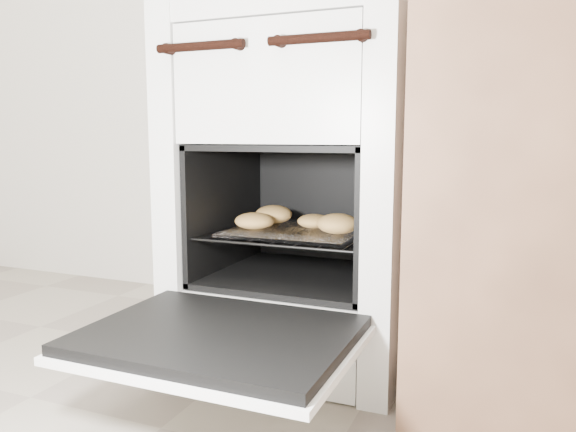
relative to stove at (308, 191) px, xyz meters
name	(u,v)px	position (x,y,z in m)	size (l,w,h in m)	color
stove	(308,191)	(0.00, 0.00, 0.00)	(0.55, 0.62, 0.85)	silver
oven_door	(219,339)	(0.00, -0.47, -0.23)	(0.50, 0.39, 0.04)	black
oven_rack	(299,232)	(0.00, -0.06, -0.10)	(0.40, 0.39, 0.01)	black
foil_sheet	(297,231)	(0.00, -0.08, -0.09)	(0.31, 0.28, 0.01)	white
baked_rolls	(289,220)	(-0.02, -0.07, -0.07)	(0.34, 0.22, 0.05)	#B78349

